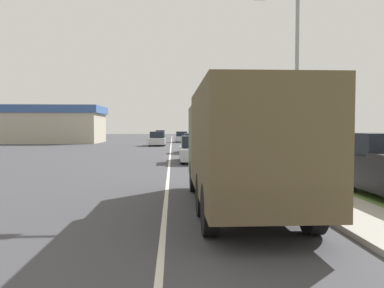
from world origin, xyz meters
The scene contains 12 objects.
ground_plane centered at (0.00, 40.00, 0.00)m, with size 180.00×180.00×0.00m, color #424247.
lane_centre_stripe centered at (0.00, 40.00, 0.00)m, with size 0.12×120.00×0.00m.
sidewalk_right centered at (4.50, 40.00, 0.06)m, with size 1.80×120.00×0.12m.
grass_strip_right centered at (8.90, 40.00, 0.01)m, with size 7.00×120.00×0.02m.
military_truck centered at (1.93, 12.07, 1.69)m, with size 2.33×7.56×3.01m.
car_nearest_ahead centered at (1.59, 25.55, 0.72)m, with size 1.89×4.48×1.60m.
car_second_ahead centered at (1.97, 34.18, 0.73)m, with size 1.73×4.14×1.63m.
car_third_ahead centered at (-1.62, 46.66, 0.74)m, with size 1.85×4.66×1.65m.
car_fourth_ahead centered at (1.50, 56.98, 0.70)m, with size 1.78×4.16×1.56m.
car_farthest_ahead centered at (-2.05, 70.60, 0.74)m, with size 1.79×4.17×1.65m.
lamp_post centered at (4.54, 16.15, 4.23)m, with size 1.69×0.24×6.88m.
building_distant centered at (-18.70, 56.07, 2.58)m, with size 18.06×9.01×5.10m.
Camera 1 is at (0.19, 2.58, 2.10)m, focal length 35.00 mm.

